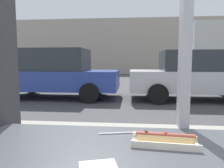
# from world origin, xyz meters

# --- Properties ---
(ground_plane) EXTENTS (60.00, 60.00, 0.00)m
(ground_plane) POSITION_xyz_m (0.00, 8.00, 0.00)
(ground_plane) COLOR #424244
(sidewalk_strip) EXTENTS (16.00, 2.80, 0.13)m
(sidewalk_strip) POSITION_xyz_m (0.00, 1.60, 0.06)
(sidewalk_strip) COLOR #9E998E
(sidewalk_strip) RESTS_ON ground
(building_facade_far) EXTENTS (28.00, 1.20, 5.77)m
(building_facade_far) POSITION_xyz_m (0.00, 22.00, 2.88)
(building_facade_far) COLOR #A89E8E
(building_facade_far) RESTS_ON ground
(hotdog_tray_far) EXTENTS (0.27, 0.13, 0.05)m
(hotdog_tray_far) POSITION_xyz_m (-0.13, -0.18, 1.01)
(hotdog_tray_far) COLOR beige
(hotdog_tray_far) RESTS_ON window_counter
(loose_straw) EXTENTS (0.19, 0.05, 0.01)m
(loose_straw) POSITION_xyz_m (-0.32, -0.07, 0.99)
(loose_straw) COLOR white
(loose_straw) RESTS_ON window_counter
(napkin_wrapper) EXTENTS (0.14, 0.12, 0.00)m
(napkin_wrapper) POSITION_xyz_m (-0.37, -0.39, 0.99)
(napkin_wrapper) COLOR white
(napkin_wrapper) RESTS_ON window_counter
(parked_car_blue) EXTENTS (4.48, 2.03, 1.76)m
(parked_car_blue) POSITION_xyz_m (-3.02, 6.47, 0.89)
(parked_car_blue) COLOR #283D93
(parked_car_blue) RESTS_ON ground
(parked_car_silver) EXTENTS (4.57, 2.01, 1.68)m
(parked_car_silver) POSITION_xyz_m (1.94, 6.47, 0.85)
(parked_car_silver) COLOR #BCBCC1
(parked_car_silver) RESTS_ON ground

